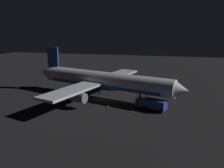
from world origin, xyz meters
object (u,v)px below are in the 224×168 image
object	(u,v)px
baggage_truck	(152,104)
catering_truck	(112,82)
traffic_cone_near_left	(132,111)
ground_crew_worker	(147,93)
airliner	(101,80)
traffic_cone_far	(149,108)
traffic_cone_near_right	(126,92)
traffic_cone_under_wing	(108,106)

from	to	relation	value
baggage_truck	catering_truck	xyz separation A→B (m)	(-17.05, -12.40, 0.05)
traffic_cone_near_left	baggage_truck	bearing A→B (deg)	121.85
baggage_truck	ground_crew_worker	xyz separation A→B (m)	(-8.92, -1.92, -0.30)
baggage_truck	catering_truck	size ratio (longest dim) A/B	1.00
airliner	ground_crew_worker	world-z (taller)	airliner
traffic_cone_far	traffic_cone_near_right	bearing A→B (deg)	-148.40
catering_truck	ground_crew_worker	distance (m)	13.27
baggage_truck	traffic_cone_near_left	xyz separation A→B (m)	(2.27, -3.66, -0.94)
airliner	baggage_truck	distance (m)	13.88
traffic_cone_far	airliner	bearing A→B (deg)	-115.95
airliner	traffic_cone_near_right	distance (m)	8.09
traffic_cone_under_wing	traffic_cone_far	xyz separation A→B (m)	(-0.88, 8.25, 0.00)
ground_crew_worker	baggage_truck	bearing A→B (deg)	12.14
ground_crew_worker	traffic_cone_far	bearing A→B (deg)	8.01
airliner	baggage_truck	world-z (taller)	airliner
airliner	traffic_cone_near_left	world-z (taller)	airliner
catering_truck	airliner	bearing A→B (deg)	0.89
ground_crew_worker	traffic_cone_far	xyz separation A→B (m)	(8.65, 1.22, -0.64)
airliner	traffic_cone_near_right	bearing A→B (deg)	135.54
traffic_cone_near_left	traffic_cone_under_wing	size ratio (longest dim) A/B	1.00
airliner	traffic_cone_under_wing	world-z (taller)	airliner
catering_truck	traffic_cone_far	bearing A→B (deg)	34.88
baggage_truck	catering_truck	distance (m)	21.08
traffic_cone_under_wing	traffic_cone_near_left	bearing A→B (deg)	72.55
catering_truck	traffic_cone_far	xyz separation A→B (m)	(16.78, 11.69, -0.99)
baggage_truck	traffic_cone_far	bearing A→B (deg)	-111.12
airliner	traffic_cone_far	size ratio (longest dim) A/B	71.53
baggage_truck	ground_crew_worker	distance (m)	9.13
baggage_truck	traffic_cone_under_wing	bearing A→B (deg)	-86.09
baggage_truck	traffic_cone_far	world-z (taller)	baggage_truck
traffic_cone_near_left	traffic_cone_far	bearing A→B (deg)	130.70
baggage_truck	airliner	bearing A→B (deg)	-115.68
baggage_truck	ground_crew_worker	world-z (taller)	baggage_truck
traffic_cone_near_right	ground_crew_worker	bearing A→B (deg)	69.32
airliner	traffic_cone_under_wing	distance (m)	8.25
baggage_truck	traffic_cone_far	size ratio (longest dim) A/B	11.77
traffic_cone_near_left	traffic_cone_under_wing	xyz separation A→B (m)	(-1.66, -5.29, 0.00)
traffic_cone_near_right	traffic_cone_under_wing	xyz separation A→B (m)	(11.54, -1.69, 0.00)
ground_crew_worker	traffic_cone_far	distance (m)	8.75
ground_crew_worker	traffic_cone_far	size ratio (longest dim) A/B	3.16
baggage_truck	traffic_cone_near_left	bearing A→B (deg)	-58.15
catering_truck	traffic_cone_near_left	xyz separation A→B (m)	(19.32, 8.73, -0.99)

